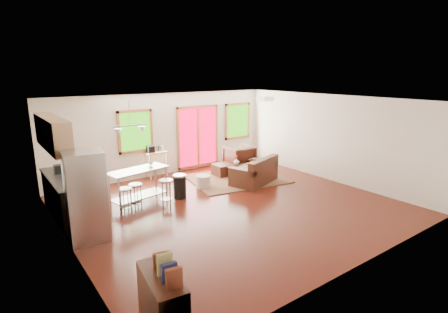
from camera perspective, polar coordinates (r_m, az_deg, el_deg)
floor at (r=8.79m, az=1.16°, el=-8.07°), size 7.50×7.00×0.02m
ceiling at (r=8.19m, az=1.25°, el=9.22°), size 7.50×7.00×0.02m
back_wall at (r=11.33m, az=-9.59°, el=3.60°), size 7.50×0.02×2.60m
left_wall at (r=6.89m, az=-24.66°, el=-4.01°), size 0.02×7.00×2.60m
right_wall at (r=11.03m, az=16.99°, el=2.92°), size 0.02×7.00×2.60m
front_wall at (r=6.09m, az=21.67°, el=-5.95°), size 7.50×0.02×2.60m
window_left at (r=10.85m, az=-14.25°, el=4.00°), size 1.10×0.05×1.30m
french_doors at (r=11.90m, az=-4.27°, el=3.25°), size 1.60×0.05×2.10m
window_right at (r=12.80m, az=2.22°, el=5.82°), size 1.10×0.05×1.30m
rug at (r=10.87m, az=2.13°, el=-3.63°), size 3.16×2.64×0.03m
loveseat at (r=10.41m, az=5.11°, el=-2.72°), size 1.69×1.30×0.80m
coffee_table at (r=10.95m, az=3.24°, el=-1.85°), size 0.95×0.59×0.37m
armchair at (r=11.90m, az=2.48°, el=0.04°), size 0.92×0.87×0.88m
ottoman at (r=11.18m, az=-0.19°, el=-2.20°), size 0.58×0.58×0.37m
pouf at (r=10.05m, az=-3.42°, el=-4.11°), size 0.54×0.54×0.36m
vase at (r=11.01m, az=2.06°, el=-0.71°), size 0.23×0.24×0.31m
book at (r=11.47m, az=4.57°, el=-0.05°), size 0.19×0.10×0.27m
cabinets at (r=8.65m, az=-24.97°, el=-3.18°), size 0.64×2.24×2.30m
refrigerator at (r=7.32m, az=-21.52°, el=-6.05°), size 0.80×0.77×1.79m
island at (r=8.84m, az=-13.76°, el=-3.87°), size 1.56×0.85×0.93m
cup at (r=9.02m, az=-11.89°, el=-0.95°), size 0.13×0.11×0.12m
bar_stool_a at (r=8.38m, az=-15.78°, el=-6.08°), size 0.32×0.32×0.65m
bar_stool_b at (r=8.58m, az=-14.21°, el=-5.47°), size 0.36×0.36×0.66m
bar_stool_c at (r=8.62m, az=-9.44°, el=-4.94°), size 0.43×0.43×0.70m
trash_can at (r=9.28m, az=-7.23°, el=-4.82°), size 0.37×0.37×0.63m
kitchen_cart at (r=11.12m, az=-11.17°, el=0.19°), size 0.69×0.46×1.03m
bookshelf at (r=4.74m, az=-9.99°, el=-22.79°), size 0.50×1.00×1.13m
ceiling_flush at (r=9.68m, az=6.73°, el=9.34°), size 0.35×0.35×0.12m
pendant_light at (r=8.67m, az=-15.04°, el=4.26°), size 0.80×0.18×0.79m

